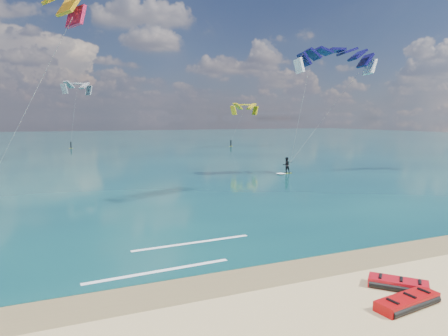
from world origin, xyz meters
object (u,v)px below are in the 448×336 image
Objects in this scene: kitesurfer_main at (2,87)px; kitesurfer_far at (312,103)px; packed_kite_mid at (398,288)px; packed_kite_left at (407,306)px.

kitesurfer_main reaches higher than kitesurfer_far.
packed_kite_mid is at bearing -127.71° from kitesurfer_far.
packed_kite_left is 32.92m from kitesurfer_far.
packed_kite_mid is at bearing 48.06° from packed_kite_left.
kitesurfer_far is at bearing 108.87° from packed_kite_mid.
packed_kite_left is 1.50m from packed_kite_mid.
kitesurfer_main is at bearing -177.57° from kitesurfer_far.
kitesurfer_main reaches higher than packed_kite_mid.
kitesurfer_main is (-14.07, 21.98, 8.58)m from packed_kite_left.
packed_kite_left is 27.47m from kitesurfer_main.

